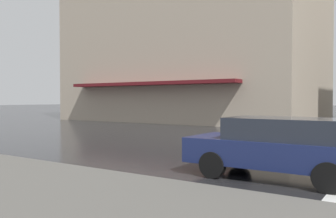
{
  "coord_description": "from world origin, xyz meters",
  "views": [
    {
      "loc": [
        -9.34,
        1.31,
        1.83
      ],
      "look_at": [
        2.35,
        9.01,
        1.46
      ],
      "focal_mm": 38.39,
      "sensor_mm": 36.0,
      "label": 1
    }
  ],
  "objects": [
    {
      "name": "car_navy",
      "position": [
        -1.0,
        3.73,
        0.76
      ],
      "size": [
        1.85,
        4.1,
        1.41
      ],
      "color": "navy",
      "rests_on": "ground_plane"
    }
  ]
}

